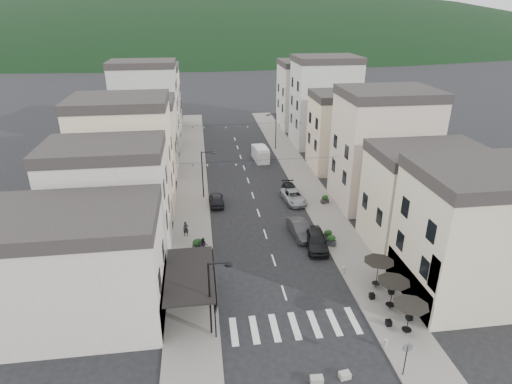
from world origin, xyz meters
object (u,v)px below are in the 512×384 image
pedestrian_a (186,229)px  delivery_van (261,154)px  parked_car_a (316,240)px  parked_car_e (217,199)px  parked_car_d (290,191)px  parked_car_b (300,229)px  pedestrian_b (204,246)px  parked_car_c (294,197)px

pedestrian_a → delivery_van: bearing=50.8°
parked_car_a → parked_car_e: bearing=135.0°
parked_car_e → pedestrian_a: pedestrian_a is taller
parked_car_d → parked_car_b: bearing=-94.0°
parked_car_a → parked_car_b: parked_car_a is taller
parked_car_e → pedestrian_b: (-1.78, -11.02, 0.25)m
parked_car_b → parked_car_d: 10.16m
parked_car_b → parked_car_e: bearing=127.2°
parked_car_a → pedestrian_a: size_ratio=3.13×
parked_car_b → delivery_van: bearing=85.8°
pedestrian_b → parked_car_c: bearing=45.3°
pedestrian_a → pedestrian_b: bearing=-78.1°
parked_car_a → parked_car_b: 2.73m
parked_car_c → delivery_van: delivery_van is taller
parked_car_c → pedestrian_a: pedestrian_a is taller
parked_car_b → delivery_van: delivery_van is taller
parked_car_d → parked_car_e: parked_car_e is taller
parked_car_a → parked_car_d: 12.64m
delivery_van → pedestrian_a: size_ratio=3.07×
parked_car_c → parked_car_b: bearing=-103.6°
parked_car_c → pedestrian_a: bearing=-157.3°
parked_car_b → parked_car_d: parked_car_b is taller
parked_car_c → parked_car_e: parked_car_e is taller
parked_car_a → parked_car_e: size_ratio=1.22×
parked_car_b → delivery_van: 23.76m
pedestrian_a → pedestrian_b: 4.05m
parked_car_e → delivery_van: size_ratio=0.84×
parked_car_a → pedestrian_b: size_ratio=3.01×
delivery_van → pedestrian_b: size_ratio=2.95×
parked_car_b → parked_car_c: size_ratio=0.96×
parked_car_c → parked_car_d: size_ratio=1.11×
parked_car_c → pedestrian_b: pedestrian_b is taller
parked_car_c → delivery_van: 15.63m
parked_car_b → parked_car_d: bearing=78.0°
parked_car_c → pedestrian_b: size_ratio=3.01×
parked_car_c → parked_car_e: 9.21m
parked_car_b → parked_car_a: bearing=-74.0°
parked_car_d → parked_car_e: 9.31m
parked_car_d → parked_car_e: bearing=-168.9°
parked_car_a → parked_car_d: size_ratio=1.11×
parked_car_d → delivery_van: 13.78m
parked_car_b → parked_car_e: 11.86m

